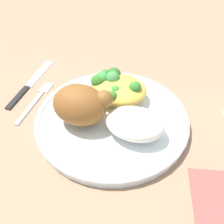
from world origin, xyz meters
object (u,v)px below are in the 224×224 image
mac_cheese_with_broccoli (116,87)px  napkin (218,203)px  fork (36,99)px  plate (112,119)px  rice_pile (135,124)px  roasted_chicken (81,105)px  knife (27,86)px

mac_cheese_with_broccoli → napkin: bearing=-39.3°
mac_cheese_with_broccoli → fork: bearing=-165.8°
plate → napkin: bearing=-29.4°
plate → napkin: size_ratio=2.42×
rice_pile → napkin: size_ratio=0.86×
roasted_chicken → napkin: (0.25, -0.09, -0.06)m
rice_pile → knife: bearing=163.6°
plate → fork: (-0.18, 0.02, -0.01)m
plate → roasted_chicken: roasted_chicken is taller
plate → roasted_chicken: size_ratio=2.73×
roasted_chicken → napkin: 0.27m
mac_cheese_with_broccoli → fork: (-0.17, -0.04, -0.04)m
roasted_chicken → mac_cheese_with_broccoli: roasted_chicken is taller
roasted_chicken → fork: 0.15m
fork → plate: bearing=-5.9°
roasted_chicken → plate: bearing=28.2°
rice_pile → napkin: bearing=-29.4°
knife → rice_pile: bearing=-16.4°
knife → plate: bearing=-13.0°
plate → fork: plate is taller
fork → napkin: (0.38, -0.13, -0.00)m
knife → napkin: 0.45m
mac_cheese_with_broccoli → knife: size_ratio=0.61×
rice_pile → knife: (-0.27, 0.08, -0.04)m
fork → rice_pile: bearing=-11.7°
mac_cheese_with_broccoli → napkin: (0.21, -0.17, -0.04)m
roasted_chicken → rice_pile: bearing=-1.3°
mac_cheese_with_broccoli → fork: size_ratio=0.81×
knife → napkin: bearing=-21.4°
plate → rice_pile: 0.07m
plate → napkin: plate is taller
plate → fork: bearing=174.1°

